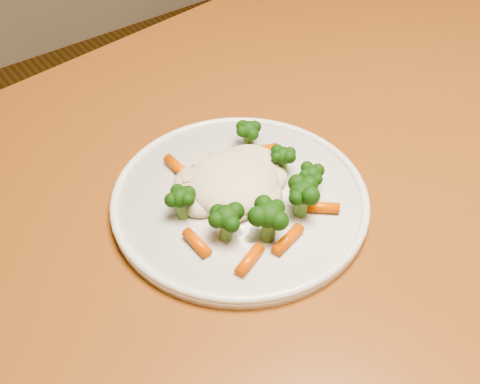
{
  "coord_description": "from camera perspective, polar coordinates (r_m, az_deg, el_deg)",
  "views": [
    {
      "loc": [
        -0.43,
        -0.59,
        1.23
      ],
      "look_at": [
        -0.14,
        -0.21,
        0.77
      ],
      "focal_mm": 45.0,
      "sensor_mm": 36.0,
      "label": 1
    }
  ],
  "objects": [
    {
      "name": "meal",
      "position": [
        0.65,
        0.3,
        0.82
      ],
      "size": [
        0.17,
        0.19,
        0.05
      ],
      "color": "beige",
      "rests_on": "plate"
    },
    {
      "name": "dining_table",
      "position": [
        0.74,
        3.47,
        -6.15
      ],
      "size": [
        1.36,
        0.99,
        0.75
      ],
      "rotation": [
        0.0,
        0.0,
        0.12
      ],
      "color": "brown",
      "rests_on": "ground"
    },
    {
      "name": "plate",
      "position": [
        0.67,
        0.0,
        -0.86
      ],
      "size": [
        0.28,
        0.28,
        0.01
      ],
      "primitive_type": "cylinder",
      "color": "white",
      "rests_on": "dining_table"
    }
  ]
}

